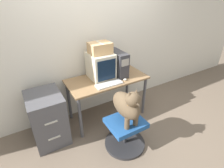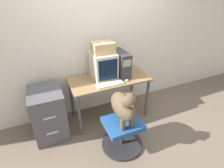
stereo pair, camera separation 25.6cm
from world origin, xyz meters
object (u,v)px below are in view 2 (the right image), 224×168
at_px(keyboard, 110,84).
at_px(pc_tower, 120,63).
at_px(office_chair, 122,134).
at_px(filing_cabinet, 49,113).
at_px(crt_monitor, 103,65).
at_px(cardboard_box, 103,48).
at_px(dog, 124,106).

bearing_deg(keyboard, pc_tower, 41.40).
xyz_separation_m(office_chair, filing_cabinet, (-0.92, 0.69, 0.17)).
distance_m(crt_monitor, cardboard_box, 0.29).
bearing_deg(pc_tower, office_chair, -113.18).
xyz_separation_m(filing_cabinet, cardboard_box, (0.96, 0.13, 0.87)).
xyz_separation_m(office_chair, cardboard_box, (0.04, 0.82, 1.04)).
relative_size(pc_tower, filing_cabinet, 0.61).
xyz_separation_m(office_chair, dog, (0.00, -0.01, 0.51)).
xyz_separation_m(dog, cardboard_box, (0.04, 0.83, 0.53)).
xyz_separation_m(pc_tower, keyboard, (-0.31, -0.27, -0.19)).
distance_m(keyboard, office_chair, 0.76).
bearing_deg(office_chair, dog, -90.00).
relative_size(dog, filing_cabinet, 0.71).
bearing_deg(keyboard, cardboard_box, 88.10).
relative_size(office_chair, cardboard_box, 1.81).
distance_m(pc_tower, office_chair, 1.13).
distance_m(pc_tower, keyboard, 0.45).
xyz_separation_m(keyboard, cardboard_box, (0.01, 0.30, 0.49)).
xyz_separation_m(crt_monitor, pc_tower, (0.30, -0.02, -0.01)).
relative_size(keyboard, dog, 0.76).
distance_m(office_chair, filing_cabinet, 1.16).
bearing_deg(cardboard_box, crt_monitor, -90.00).
bearing_deg(dog, pc_tower, 67.14).
height_order(office_chair, cardboard_box, cardboard_box).
height_order(keyboard, dog, dog).
xyz_separation_m(dog, filing_cabinet, (-0.92, 0.70, -0.34)).
distance_m(pc_tower, filing_cabinet, 1.38).
distance_m(crt_monitor, pc_tower, 0.30).
bearing_deg(keyboard, filing_cabinet, 169.92).
height_order(office_chair, filing_cabinet, filing_cabinet).
xyz_separation_m(crt_monitor, cardboard_box, (-0.00, 0.00, 0.29)).
distance_m(filing_cabinet, cardboard_box, 1.30).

